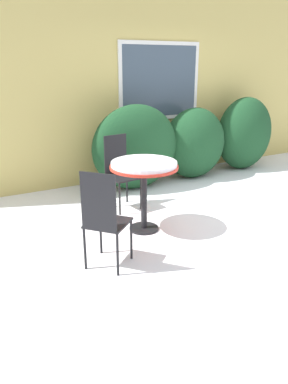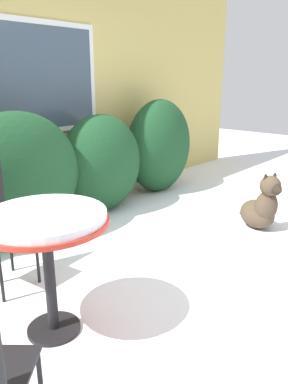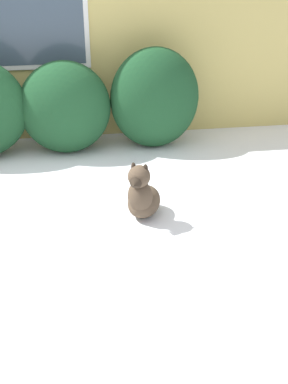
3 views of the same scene
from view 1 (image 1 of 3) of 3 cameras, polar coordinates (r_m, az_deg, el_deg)
The scene contains 8 objects.
ground_plane at distance 5.04m, azimuth 14.66°, elevation -3.20°, with size 16.00×16.00×0.00m, color white.
house_wall at distance 6.45m, azimuth 2.05°, elevation 17.14°, with size 8.00×0.10×3.29m.
shrub_left at distance 5.71m, azimuth -1.29°, elevation 6.80°, with size 1.40×0.65×1.29m.
shrub_middle at distance 6.36m, azimuth 7.68°, elevation 7.37°, with size 1.13×0.72×1.17m.
shrub_right at distance 7.08m, azimuth 15.07°, elevation 8.59°, with size 1.13×0.68×1.29m.
patio_table at distance 4.19m, azimuth 0.00°, elevation 3.13°, with size 0.77×0.77×0.82m.
patio_chair_near_table at distance 4.97m, azimuth -3.70°, elevation 3.40°, with size 0.42×0.42×0.97m.
patio_chair_far_side at distance 3.45m, azimuth -6.11°, elevation -3.90°, with size 0.52×0.52×0.97m.
Camera 1 is at (-3.29, -3.34, 1.86)m, focal length 35.00 mm.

